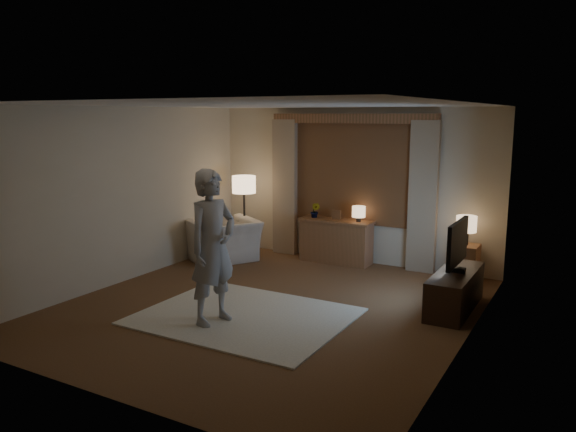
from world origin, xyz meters
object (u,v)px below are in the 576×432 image
Objects in this scene: sideboard at (336,242)px; tv_stand at (455,291)px; armchair at (224,240)px; side_table at (464,263)px; person at (213,247)px.

tv_stand is at bearing -31.18° from sideboard.
armchair is 3.95m from side_table.
side_table is at bearing -23.05° from person.
armchair is 0.59× the size of person.
side_table is 0.40× the size of tv_stand.
person is at bearing -141.72° from tv_stand.
armchair reaches higher than tv_stand.
side_table is at bearing 97.45° from tv_stand.
side_table is (2.14, -0.05, -0.07)m from sideboard.
tv_stand is (4.05, -0.56, -0.11)m from armchair.
sideboard reaches higher than tv_stand.
person is (-2.41, -1.91, 0.69)m from tv_stand.
sideboard reaches higher than side_table.
tv_stand is 3.15m from person.
armchair is 0.78× the size of tv_stand.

